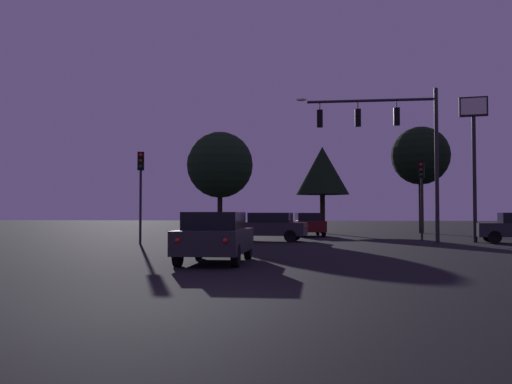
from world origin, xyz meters
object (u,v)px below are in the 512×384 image
Objects in this scene: traffic_light_corner_right at (421,185)px; car_far_lane at (308,224)px; store_sign_illuminated at (474,136)px; tree_center_horizon at (421,156)px; tree_left_far at (220,165)px; traffic_light_corner_left at (141,179)px; tree_behind_sign at (322,171)px; traffic_signal_mast_arm at (392,134)px; car_crossing_left at (269,226)px; car_nearside_lane at (215,236)px.

car_far_lane is (-6.43, 4.99, -2.27)m from traffic_light_corner_right.
store_sign_illuminated is 0.93× the size of tree_center_horizon.
tree_left_far reaches higher than car_far_lane.
tree_left_far is at bearing 84.10° from traffic_light_corner_left.
traffic_light_corner_right is at bearing -61.70° from tree_behind_sign.
traffic_light_corner_left is at bearing -132.75° from tree_center_horizon.
tree_left_far reaches higher than traffic_light_corner_left.
traffic_signal_mast_arm is 12.79m from traffic_light_corner_left.
tree_center_horizon is (1.74, 11.70, 2.75)m from traffic_light_corner_right.
traffic_light_corner_right is 0.54× the size of tree_center_horizon.
traffic_light_corner_right is (1.84, 2.79, -2.42)m from traffic_signal_mast_arm.
car_crossing_left is at bearing -104.44° from car_far_lane.
tree_left_far reaches higher than traffic_light_corner_right.
tree_center_horizon reaches higher than car_far_lane.
traffic_light_corner_left reaches higher than traffic_light_corner_right.
tree_left_far is at bearing -157.77° from tree_behind_sign.
car_nearside_lane is (5.77, -9.74, -2.38)m from traffic_light_corner_left.
traffic_light_corner_right reaches higher than car_far_lane.
car_nearside_lane is at bearing -95.46° from car_far_lane.
traffic_light_corner_left is (-12.29, -2.68, -2.32)m from traffic_signal_mast_arm.
tree_center_horizon is (9.98, 13.74, 5.03)m from car_crossing_left.
car_far_lane is at bearing 120.53° from traffic_signal_mast_arm.
store_sign_illuminated is at bearing -39.07° from traffic_light_corner_right.
tree_behind_sign is at bearing 122.85° from store_sign_illuminated.
traffic_signal_mast_arm is 4.13m from traffic_light_corner_right.
car_far_lane is 0.65× the size of tree_left_far.
car_far_lane is (1.93, 20.21, 0.00)m from car_nearside_lane.
tree_center_horizon is (-0.60, 13.61, 0.39)m from store_sign_illuminated.
tree_left_far is at bearing 115.66° from car_crossing_left.
traffic_light_corner_left is 13.11m from tree_left_far.
traffic_signal_mast_arm is 4.28m from store_sign_illuminated.
car_far_lane is 7.98m from tree_left_far.
car_nearside_lane is (-8.36, -15.21, -2.27)m from traffic_light_corner_right.
car_crossing_left is 0.58× the size of tree_left_far.
traffic_signal_mast_arm is at bearing -168.04° from store_sign_illuminated.
store_sign_illuminated is at bearing -31.71° from tree_left_far.
tree_behind_sign is at bearing 81.25° from car_far_lane.
tree_left_far is at bearing -163.71° from tree_center_horizon.
car_crossing_left is at bearing -166.13° from traffic_light_corner_right.
store_sign_illuminated reaches higher than car_far_lane.
traffic_light_corner_right is at bearing -30.22° from tree_left_far.
car_crossing_left is at bearing 89.48° from car_nearside_lane.
tree_center_horizon reaches higher than car_nearside_lane.
tree_left_far is (1.34, 12.93, 1.76)m from traffic_light_corner_left.
tree_center_horizon reaches higher than tree_behind_sign.
car_crossing_left is at bearing 173.28° from traffic_signal_mast_arm.
car_nearside_lane is (-6.52, -12.42, -4.69)m from traffic_signal_mast_arm.
traffic_light_corner_left is 17.01m from store_sign_illuminated.
store_sign_illuminated is 14.66m from tree_behind_sign.
tree_behind_sign reaches higher than traffic_light_corner_left.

